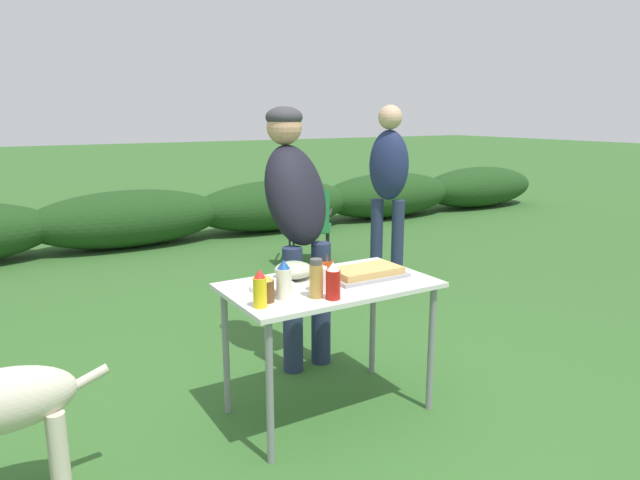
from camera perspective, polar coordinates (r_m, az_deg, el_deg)
ground_plane at (r=3.32m, az=0.90°, el=-16.65°), size 60.00×60.00×0.00m
shrub_hedge at (r=7.41m, az=-18.54°, el=2.04°), size 14.40×0.90×0.70m
folding_table at (r=3.05m, az=0.94°, el=-5.70°), size 1.10×0.64×0.74m
food_tray at (r=3.13m, az=4.65°, el=-3.28°), size 0.43×0.24×0.06m
plate_stack at (r=2.92m, az=-4.81°, el=-4.68°), size 0.23×0.23×0.03m
mixing_bowl at (r=3.10m, az=-2.66°, el=-3.02°), size 0.21×0.21×0.09m
paper_cup_stack at (r=2.88m, az=-0.08°, el=-3.93°), size 0.08×0.08×0.12m
ketchup_bottle at (r=2.75m, az=1.32°, el=-4.18°), size 0.07×0.07×0.18m
mayo_bottle at (r=2.75m, az=-3.64°, el=-4.05°), size 0.07×0.07×0.19m
spice_jar at (r=2.77m, az=-0.39°, el=-3.89°), size 0.07×0.07×0.19m
mustard_bottle at (r=2.65m, az=-6.03°, el=-4.92°), size 0.06×0.06×0.18m
hot_sauce_bottle at (r=2.93m, az=0.65°, el=-3.10°), size 0.07×0.07×0.18m
beer_bottle at (r=2.73m, az=-5.36°, el=-4.88°), size 0.07×0.07×0.14m
standing_person_in_red_jacket at (r=3.61m, az=-2.38°, el=3.17°), size 0.44×0.54×1.66m
standing_person_in_dark_puffer at (r=5.44m, az=6.88°, el=6.19°), size 0.45×0.46×1.70m
camp_chair_green_behind_table at (r=6.15m, az=-1.13°, el=1.78°), size 0.71×0.75×0.83m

